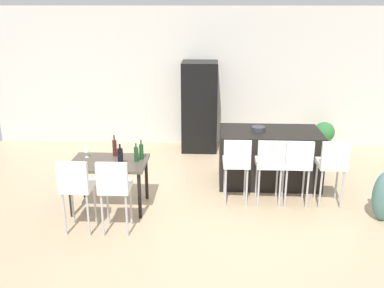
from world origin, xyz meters
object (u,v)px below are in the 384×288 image
object	(u,v)px
dining_chair_far	(114,185)
dining_chair_near	(76,184)
wine_bottle_end	(120,157)
wine_glass_left	(86,149)
floor_vase	(384,195)
bar_chair_right	(298,162)
wine_bottle_near	(136,154)
potted_plant	(324,134)
refrigerator	(200,107)
bar_chair_middle	(270,161)
bar_chair_left	(237,161)
kitchen_island	(269,157)
wine_bottle_right	(141,151)
fruit_bowl	(258,129)
dining_table	(109,167)
bar_chair_far	(333,162)
wine_bottle_corner	(115,148)

from	to	relation	value
dining_chair_far	dining_chair_near	bearing A→B (deg)	-180.00
wine_bottle_end	wine_glass_left	bearing A→B (deg)	151.60
dining_chair_near	floor_vase	distance (m)	4.25
dining_chair_near	floor_vase	xyz separation A→B (m)	(4.20, 0.54, -0.31)
floor_vase	dining_chair_far	bearing A→B (deg)	-171.73
bar_chair_right	wine_bottle_near	xyz separation A→B (m)	(-2.39, -0.20, 0.15)
wine_bottle_end	wine_bottle_near	world-z (taller)	wine_bottle_end
wine_glass_left	dining_chair_far	bearing A→B (deg)	-55.62
dining_chair_near	potted_plant	bearing A→B (deg)	40.73
dining_chair_far	refrigerator	bearing A→B (deg)	74.24
bar_chair_middle	dining_chair_near	world-z (taller)	same
bar_chair_left	dining_chair_near	world-z (taller)	same
kitchen_island	refrigerator	bearing A→B (deg)	126.19
potted_plant	wine_glass_left	bearing A→B (deg)	-148.17
wine_bottle_right	wine_glass_left	world-z (taller)	wine_bottle_right
potted_plant	kitchen_island	bearing A→B (deg)	-128.54
dining_chair_far	fruit_bowl	distance (m)	2.75
wine_bottle_near	fruit_bowl	xyz separation A→B (m)	(1.88, 1.06, 0.10)
refrigerator	bar_chair_middle	bearing A→B (deg)	-65.85
refrigerator	potted_plant	xyz separation A→B (m)	(2.58, -0.01, -0.55)
dining_table	dining_chair_far	xyz separation A→B (m)	(0.25, -0.74, 0.04)
bar_chair_right	wine_bottle_right	world-z (taller)	bar_chair_right
refrigerator	floor_vase	world-z (taller)	refrigerator
bar_chair_middle	wine_bottle_end	size ratio (longest dim) A/B	3.24
wine_bottle_right	refrigerator	distance (m)	2.76
bar_chair_far	kitchen_island	bearing A→B (deg)	134.19
wine_bottle_corner	potted_plant	size ratio (longest dim) A/B	0.53
bar_chair_far	wine_bottle_end	world-z (taller)	wine_bottle_end
bar_chair_left	potted_plant	distance (m)	3.21
bar_chair_middle	floor_vase	size ratio (longest dim) A/B	1.11
dining_table	wine_glass_left	xyz separation A→B (m)	(-0.37, 0.16, 0.21)
kitchen_island	wine_glass_left	world-z (taller)	kitchen_island
bar_chair_right	fruit_bowl	xyz separation A→B (m)	(-0.51, 0.86, 0.26)
wine_glass_left	potted_plant	xyz separation A→B (m)	(4.20, 2.61, -0.50)
wine_bottle_corner	potted_plant	xyz separation A→B (m)	(3.79, 2.52, -0.50)
kitchen_island	wine_bottle_end	size ratio (longest dim) A/B	5.17
dining_table	wine_bottle_end	world-z (taller)	wine_bottle_end
bar_chair_left	wine_bottle_corner	xyz separation A→B (m)	(-1.85, 0.01, 0.17)
bar_chair_middle	potted_plant	size ratio (longest dim) A/B	1.68
refrigerator	kitchen_island	bearing A→B (deg)	-53.81
bar_chair_right	bar_chair_far	size ratio (longest dim) A/B	1.00
bar_chair_far	floor_vase	bearing A→B (deg)	-34.80
bar_chair_middle	wine_bottle_corner	bearing A→B (deg)	179.77
kitchen_island	wine_bottle_corner	size ratio (longest dim) A/B	5.11
dining_chair_far	refrigerator	size ratio (longest dim) A/B	0.57
wine_bottle_near	kitchen_island	bearing A→B (deg)	26.89
dining_table	bar_chair_left	bearing A→B (deg)	7.11
potted_plant	floor_vase	bearing A→B (deg)	-87.68
bar_chair_left	bar_chair_right	size ratio (longest dim) A/B	1.00
dining_chair_near	wine_glass_left	world-z (taller)	dining_chair_near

